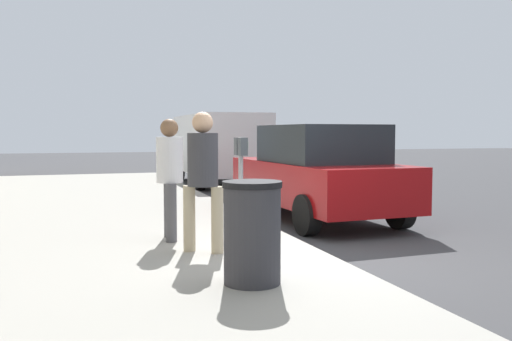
{
  "coord_description": "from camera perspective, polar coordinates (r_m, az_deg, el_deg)",
  "views": [
    {
      "loc": [
        -6.28,
        2.91,
        1.63
      ],
      "look_at": [
        1.48,
        0.35,
        1.06
      ],
      "focal_mm": 38.2,
      "sensor_mm": 36.0,
      "label": 1
    }
  ],
  "objects": [
    {
      "name": "parked_sedan_near",
      "position": [
        10.23,
        6.42,
        -0.17
      ],
      "size": [
        4.47,
        2.1,
        1.77
      ],
      "color": "maroon",
      "rests_on": "ground_plane"
    },
    {
      "name": "parked_van_far",
      "position": [
        17.26,
        -3.96,
        2.74
      ],
      "size": [
        5.22,
        2.17,
        2.18
      ],
      "color": "silver",
      "rests_on": "ground_plane"
    },
    {
      "name": "ground_plane",
      "position": [
        7.11,
        6.49,
        -9.3
      ],
      "size": [
        80.0,
        80.0,
        0.0
      ],
      "primitive_type": "plane",
      "color": "#38383A",
      "rests_on": "ground"
    },
    {
      "name": "sidewalk_slab",
      "position": [
        6.47,
        -18.82,
        -10.14
      ],
      "size": [
        28.0,
        6.0,
        0.15
      ],
      "primitive_type": "cube",
      "color": "gray",
      "rests_on": "ground_plane"
    },
    {
      "name": "parking_meter",
      "position": [
        7.97,
        -1.6,
        0.64
      ],
      "size": [
        0.36,
        0.12,
        1.41
      ],
      "color": "gray",
      "rests_on": "sidewalk_slab"
    },
    {
      "name": "pedestrian_bystander",
      "position": [
        6.72,
        -5.59,
        0.01
      ],
      "size": [
        0.38,
        0.45,
        1.73
      ],
      "rotation": [
        0.0,
        0.0,
        -0.64
      ],
      "color": "tan",
      "rests_on": "sidewalk_slab"
    },
    {
      "name": "trash_bin",
      "position": [
        5.37,
        -0.4,
        -6.47
      ],
      "size": [
        0.59,
        0.59,
        1.01
      ],
      "color": "#2D2D33",
      "rests_on": "sidewalk_slab"
    },
    {
      "name": "pedestrian_at_meter",
      "position": [
        7.59,
        -9.03,
        0.06
      ],
      "size": [
        0.51,
        0.36,
        1.67
      ],
      "rotation": [
        0.0,
        0.0,
        -1.66
      ],
      "color": "#47474C",
      "rests_on": "sidewalk_slab"
    }
  ]
}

